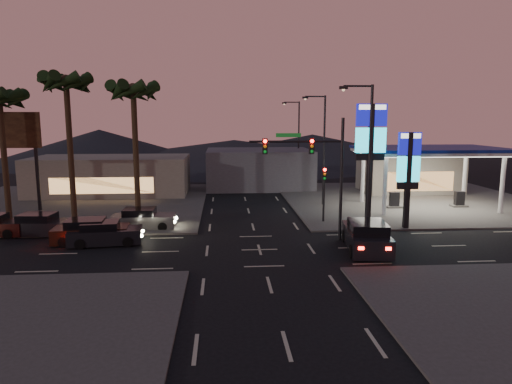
{
  "coord_description": "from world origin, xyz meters",
  "views": [
    {
      "loc": [
        -2.17,
        -26.91,
        7.91
      ],
      "look_at": [
        0.05,
        3.66,
        3.0
      ],
      "focal_mm": 32.0,
      "sensor_mm": 36.0,
      "label": 1
    }
  ],
  "objects": [
    {
      "name": "traffic_signal_mast",
      "position": [
        3.76,
        1.99,
        5.23
      ],
      "size": [
        6.1,
        0.39,
        8.0
      ],
      "color": "black",
      "rests_on": "ground"
    },
    {
      "name": "pylon_sign_tall",
      "position": [
        8.5,
        5.5,
        6.39
      ],
      "size": [
        2.2,
        0.35,
        9.0
      ],
      "color": "black",
      "rests_on": "ground"
    },
    {
      "name": "streetlight_mid",
      "position": [
        6.79,
        14.0,
        5.72
      ],
      "size": [
        2.14,
        0.25,
        10.0
      ],
      "color": "black",
      "rests_on": "ground"
    },
    {
      "name": "convenience_store",
      "position": [
        18.0,
        21.0,
        2.0
      ],
      "size": [
        10.0,
        6.0,
        4.0
      ],
      "primitive_type": "cube",
      "color": "#726B5B",
      "rests_on": "ground"
    },
    {
      "name": "building_far_mid",
      "position": [
        2.0,
        26.0,
        2.2
      ],
      "size": [
        12.0,
        9.0,
        4.4
      ],
      "primitive_type": "cube",
      "color": "#4C4C51",
      "rests_on": "ground"
    },
    {
      "name": "palm_c",
      "position": [
        -19.0,
        9.5,
        8.88
      ],
      "size": [
        4.41,
        4.41,
        10.26
      ],
      "color": "black",
      "rests_on": "ground"
    },
    {
      "name": "pedestal_signal",
      "position": [
        5.5,
        6.98,
        2.92
      ],
      "size": [
        0.32,
        0.39,
        4.3
      ],
      "color": "black",
      "rests_on": "ground"
    },
    {
      "name": "car_lane_b_mid",
      "position": [
        -14.69,
        4.64,
        0.7
      ],
      "size": [
        4.76,
        2.27,
        1.51
      ],
      "color": "black",
      "rests_on": "ground"
    },
    {
      "name": "hill_left",
      "position": [
        -25.0,
        60.0,
        3.0
      ],
      "size": [
        40.0,
        40.0,
        6.0
      ],
      "primitive_type": "cone",
      "color": "black",
      "rests_on": "ground"
    },
    {
      "name": "billboard",
      "position": [
        -20.5,
        13.0,
        6.33
      ],
      "size": [
        6.0,
        0.3,
        8.5
      ],
      "color": "black",
      "rests_on": "ground"
    },
    {
      "name": "car_lane_a_front",
      "position": [
        -9.74,
        1.9,
        0.7
      ],
      "size": [
        4.74,
        2.35,
        1.5
      ],
      "color": "black",
      "rests_on": "ground"
    },
    {
      "name": "car_lane_a_mid",
      "position": [
        -10.78,
        2.41,
        0.73
      ],
      "size": [
        4.93,
        2.34,
        1.57
      ],
      "color": "black",
      "rests_on": "ground"
    },
    {
      "name": "corner_lot_nw",
      "position": [
        -16.0,
        16.0,
        0.06
      ],
      "size": [
        24.0,
        24.0,
        0.12
      ],
      "primitive_type": "cube",
      "color": "#47443F",
      "rests_on": "ground"
    },
    {
      "name": "car_lane_b_front",
      "position": [
        -8.02,
        6.02,
        0.7
      ],
      "size": [
        4.64,
        1.98,
        1.5
      ],
      "color": "#4D4D4F",
      "rests_on": "ground"
    },
    {
      "name": "streetlight_near",
      "position": [
        6.79,
        1.0,
        5.72
      ],
      "size": [
        2.14,
        0.25,
        10.0
      ],
      "color": "black",
      "rests_on": "ground"
    },
    {
      "name": "hill_right",
      "position": [
        15.0,
        60.0,
        2.5
      ],
      "size": [
        50.0,
        50.0,
        5.0
      ],
      "primitive_type": "cone",
      "color": "black",
      "rests_on": "ground"
    },
    {
      "name": "gas_station",
      "position": [
        16.0,
        12.0,
        5.08
      ],
      "size": [
        12.2,
        8.2,
        5.47
      ],
      "color": "silver",
      "rests_on": "ground"
    },
    {
      "name": "palm_b",
      "position": [
        -14.0,
        9.5,
        9.97
      ],
      "size": [
        4.41,
        4.41,
        11.46
      ],
      "color": "black",
      "rests_on": "ground"
    },
    {
      "name": "palm_a",
      "position": [
        -9.0,
        9.5,
        9.43
      ],
      "size": [
        4.41,
        4.41,
        10.86
      ],
      "color": "black",
      "rests_on": "ground"
    },
    {
      "name": "corner_lot_ne",
      "position": [
        16.0,
        16.0,
        0.06
      ],
      "size": [
        24.0,
        24.0,
        0.12
      ],
      "primitive_type": "cube",
      "color": "#47443F",
      "rests_on": "ground"
    },
    {
      "name": "pylon_sign_short",
      "position": [
        11.0,
        4.5,
        4.66
      ],
      "size": [
        1.6,
        0.35,
        7.0
      ],
      "color": "black",
      "rests_on": "ground"
    },
    {
      "name": "ground",
      "position": [
        0.0,
        0.0,
        0.0
      ],
      "size": [
        140.0,
        140.0,
        0.0
      ],
      "primitive_type": "plane",
      "color": "black",
      "rests_on": "ground"
    },
    {
      "name": "hill_center",
      "position": [
        0.0,
        60.0,
        2.0
      ],
      "size": [
        60.0,
        60.0,
        4.0
      ],
      "primitive_type": "cone",
      "color": "black",
      "rests_on": "ground"
    },
    {
      "name": "suv_station",
      "position": [
        6.49,
        -0.54,
        0.85
      ],
      "size": [
        3.02,
        5.73,
        1.83
      ],
      "color": "black",
      "rests_on": "ground"
    },
    {
      "name": "streetlight_far",
      "position": [
        6.79,
        28.0,
        5.72
      ],
      "size": [
        2.14,
        0.25,
        10.0
      ],
      "color": "black",
      "rests_on": "ground"
    },
    {
      "name": "building_far_west",
      "position": [
        -14.0,
        22.0,
        2.0
      ],
      "size": [
        16.0,
        8.0,
        4.0
      ],
      "primitive_type": "cube",
      "color": "#726B5B",
      "rests_on": "ground"
    }
  ]
}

